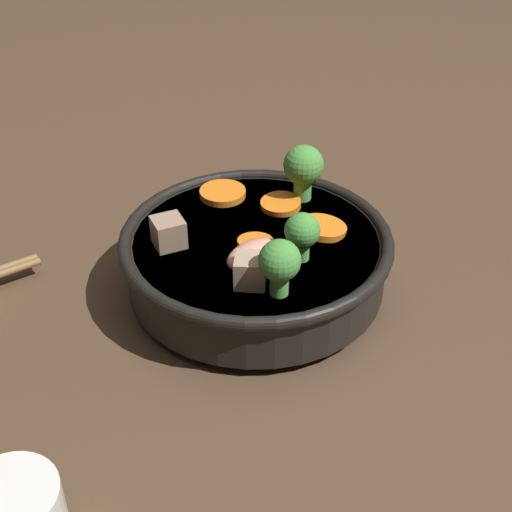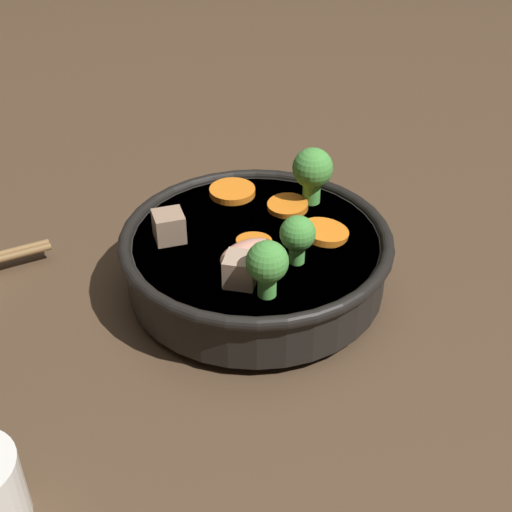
{
  "view_description": "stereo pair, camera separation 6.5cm",
  "coord_description": "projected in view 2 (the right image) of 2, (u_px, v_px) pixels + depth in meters",
  "views": [
    {
      "loc": [
        -0.53,
        -0.04,
        0.42
      ],
      "look_at": [
        0.0,
        0.0,
        0.04
      ],
      "focal_mm": 50.0,
      "sensor_mm": 36.0,
      "label": 1
    },
    {
      "loc": [
        -0.52,
        -0.1,
        0.42
      ],
      "look_at": [
        0.0,
        0.0,
        0.04
      ],
      "focal_mm": 50.0,
      "sensor_mm": 36.0,
      "label": 2
    }
  ],
  "objects": [
    {
      "name": "stirfry_bowl",
      "position": [
        257.0,
        254.0,
        0.65
      ],
      "size": [
        0.25,
        0.25,
        0.11
      ],
      "color": "black",
      "rests_on": "ground_plane"
    },
    {
      "name": "ground_plane",
      "position": [
        256.0,
        290.0,
        0.67
      ],
      "size": [
        3.0,
        3.0,
        0.0
      ],
      "primitive_type": "plane",
      "color": "#4C3826"
    }
  ]
}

